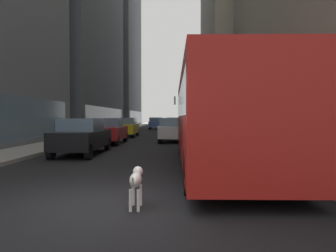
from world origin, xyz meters
TOP-DOWN VIEW (x-y plane):
  - ground_plane at (0.00, 35.00)m, footprint 120.00×120.00m
  - sidewalk_left at (-5.70, 35.00)m, footprint 2.40×110.00m
  - sidewalk_right at (5.70, 35.00)m, footprint 2.40×110.00m
  - building_left_far at (-11.90, 57.72)m, footprint 11.64×20.75m
  - transit_bus at (2.80, 4.94)m, footprint 2.78×11.53m
  - car_silver_sedan at (1.20, 37.33)m, footprint 1.95×4.58m
  - car_red_coupe at (-2.80, 14.18)m, footprint 1.84×4.14m
  - car_yellow_taxi at (-2.80, 21.39)m, footprint 1.85×4.21m
  - car_white_van at (1.20, 15.87)m, footprint 1.82×3.91m
  - car_black_suv at (-2.80, 8.36)m, footprint 1.71×4.57m
  - car_blue_hatchback at (-1.20, 39.49)m, footprint 1.90×3.90m
  - dalmatian_dog at (0.61, -0.23)m, footprint 0.22×0.96m
  - traffic_light_near at (4.90, 3.05)m, footprint 0.24×0.41m

SIDE VIEW (x-z plane):
  - ground_plane at x=0.00m, z-range 0.00..0.00m
  - sidewalk_left at x=-5.70m, z-range 0.00..0.15m
  - sidewalk_right at x=5.70m, z-range 0.00..0.15m
  - dalmatian_dog at x=0.61m, z-range 0.15..0.87m
  - car_white_van at x=1.20m, z-range 0.01..1.63m
  - car_blue_hatchback at x=-1.20m, z-range 0.01..1.63m
  - car_red_coupe at x=-2.80m, z-range 0.01..1.63m
  - car_yellow_taxi at x=-2.80m, z-range 0.01..1.63m
  - car_black_suv at x=-2.80m, z-range 0.01..1.63m
  - car_silver_sedan at x=1.20m, z-range 0.02..1.64m
  - transit_bus at x=2.80m, z-range 0.25..3.30m
  - traffic_light_near at x=4.90m, z-range 0.74..4.14m
  - building_left_far at x=-11.90m, z-range -0.01..40.87m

